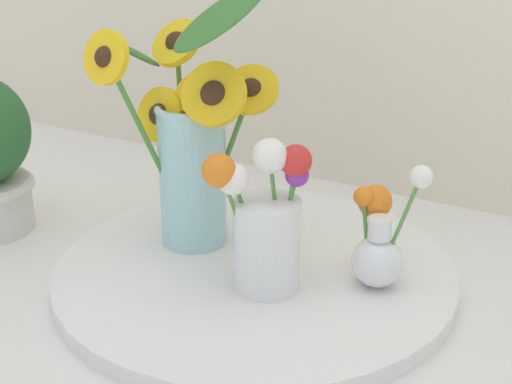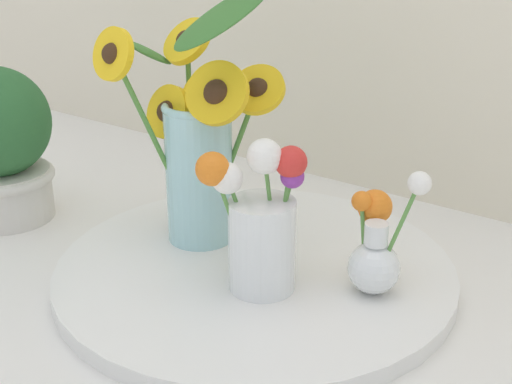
{
  "view_description": "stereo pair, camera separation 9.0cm",
  "coord_description": "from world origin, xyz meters",
  "px_view_note": "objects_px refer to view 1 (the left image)",
  "views": [
    {
      "loc": [
        0.41,
        -0.61,
        0.47
      ],
      "look_at": [
        0.0,
        0.11,
        0.12
      ],
      "focal_mm": 50.0,
      "sensor_mm": 36.0,
      "label": 1
    },
    {
      "loc": [
        0.49,
        -0.57,
        0.47
      ],
      "look_at": [
        0.0,
        0.11,
        0.12
      ],
      "focal_mm": 50.0,
      "sensor_mm": 36.0,
      "label": 2
    }
  ],
  "objects_px": {
    "serving_tray": "(256,271)",
    "mason_jar_sunflowers": "(192,147)",
    "vase_small_center": "(265,225)",
    "vase_bulb_right": "(379,241)"
  },
  "relations": [
    {
      "from": "serving_tray",
      "to": "mason_jar_sunflowers",
      "type": "relative_size",
      "value": 1.47
    },
    {
      "from": "mason_jar_sunflowers",
      "to": "vase_bulb_right",
      "type": "xyz_separation_m",
      "value": [
        0.26,
        0.02,
        -0.08
      ]
    },
    {
      "from": "serving_tray",
      "to": "vase_small_center",
      "type": "relative_size",
      "value": 2.73
    },
    {
      "from": "serving_tray",
      "to": "mason_jar_sunflowers",
      "type": "height_order",
      "value": "mason_jar_sunflowers"
    },
    {
      "from": "mason_jar_sunflowers",
      "to": "vase_bulb_right",
      "type": "distance_m",
      "value": 0.27
    },
    {
      "from": "serving_tray",
      "to": "vase_bulb_right",
      "type": "relative_size",
      "value": 3.34
    },
    {
      "from": "serving_tray",
      "to": "mason_jar_sunflowers",
      "type": "distance_m",
      "value": 0.19
    },
    {
      "from": "serving_tray",
      "to": "mason_jar_sunflowers",
      "type": "xyz_separation_m",
      "value": [
        -0.11,
        0.02,
        0.15
      ]
    },
    {
      "from": "serving_tray",
      "to": "vase_bulb_right",
      "type": "height_order",
      "value": "vase_bulb_right"
    },
    {
      "from": "serving_tray",
      "to": "vase_small_center",
      "type": "bearing_deg",
      "value": -49.73
    }
  ]
}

